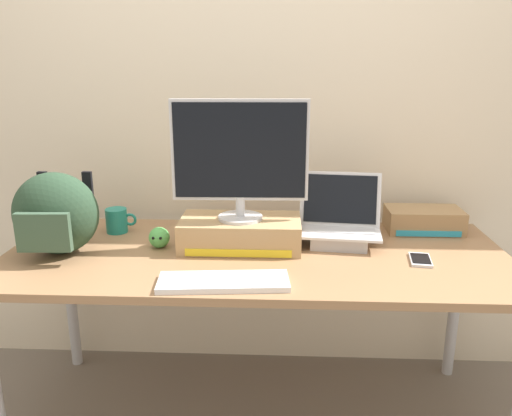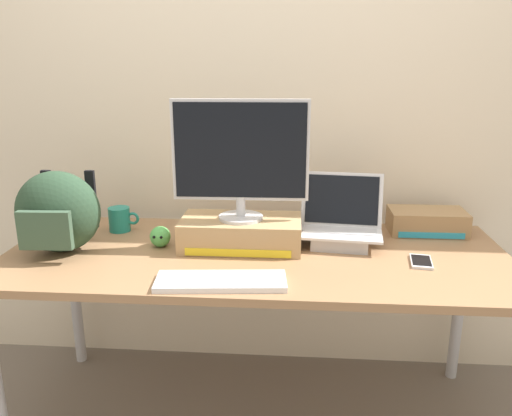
# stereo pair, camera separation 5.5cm
# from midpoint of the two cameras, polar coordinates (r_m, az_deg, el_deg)

# --- Properties ---
(ground_plane) EXTENTS (20.00, 20.00, 0.00)m
(ground_plane) POSITION_cam_midpoint_polar(r_m,az_deg,el_deg) (2.37, 0.72, -21.97)
(ground_plane) COLOR #70665B
(back_wall) EXTENTS (7.00, 0.10, 2.60)m
(back_wall) POSITION_cam_midpoint_polar(r_m,az_deg,el_deg) (2.37, 1.64, 12.26)
(back_wall) COLOR beige
(back_wall) RESTS_ON ground
(desk) EXTENTS (1.95, 0.81, 0.74)m
(desk) POSITION_cam_midpoint_polar(r_m,az_deg,el_deg) (2.02, 0.79, -6.65)
(desk) COLOR #99704C
(desk) RESTS_ON ground
(toner_box_yellow) EXTENTS (0.48, 0.25, 0.12)m
(toner_box_yellow) POSITION_cam_midpoint_polar(r_m,az_deg,el_deg) (2.04, -0.91, -2.78)
(toner_box_yellow) COLOR tan
(toner_box_yellow) RESTS_ON desk
(desktop_monitor) EXTENTS (0.53, 0.18, 0.47)m
(desktop_monitor) POSITION_cam_midpoint_polar(r_m,az_deg,el_deg) (1.96, -0.95, 5.70)
(desktop_monitor) COLOR silver
(desktop_monitor) RESTS_ON toner_box_yellow
(open_laptop) EXTENTS (0.35, 0.26, 0.28)m
(open_laptop) POSITION_cam_midpoint_polar(r_m,az_deg,el_deg) (2.10, 10.10, -2.48)
(open_laptop) COLOR #ADADB2
(open_laptop) RESTS_ON desk
(external_keyboard) EXTENTS (0.45, 0.19, 0.02)m
(external_keyboard) POSITION_cam_midpoint_polar(r_m,az_deg,el_deg) (1.72, -3.00, -8.14)
(external_keyboard) COLOR white
(external_keyboard) RESTS_ON desk
(messenger_backpack) EXTENTS (0.33, 0.29, 0.32)m
(messenger_backpack) POSITION_cam_midpoint_polar(r_m,az_deg,el_deg) (2.09, -20.51, -0.45)
(messenger_backpack) COLOR #28422D
(messenger_backpack) RESTS_ON desk
(coffee_mug) EXTENTS (0.13, 0.09, 0.10)m
(coffee_mug) POSITION_cam_midpoint_polar(r_m,az_deg,el_deg) (2.30, -14.26, -1.23)
(coffee_mug) COLOR #1E7F70
(coffee_mug) RESTS_ON desk
(cell_phone) EXTENTS (0.09, 0.14, 0.01)m
(cell_phone) POSITION_cam_midpoint_polar(r_m,az_deg,el_deg) (2.00, 18.69, -5.68)
(cell_phone) COLOR silver
(cell_phone) RESTS_ON desk
(plush_toy) EXTENTS (0.08, 0.08, 0.08)m
(plush_toy) POSITION_cam_midpoint_polar(r_m,az_deg,el_deg) (2.08, -9.88, -3.15)
(plush_toy) COLOR #56B256
(plush_toy) RESTS_ON desk
(toner_box_cyan) EXTENTS (0.32, 0.18, 0.10)m
(toner_box_cyan) POSITION_cam_midpoint_polar(r_m,az_deg,el_deg) (2.34, 19.15, -1.43)
(toner_box_cyan) COLOR #9E7A51
(toner_box_cyan) RESTS_ON desk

